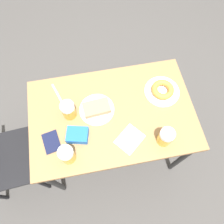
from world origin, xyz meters
TOP-DOWN VIEW (x-y plane):
  - ground_plane at (0.00, 0.00)m, footprint 8.00×8.00m
  - table at (0.00, 0.00)m, footprint 0.64×1.01m
  - plate_with_cake at (0.04, 0.09)m, footprint 0.21×0.21m
  - plate_with_donut at (0.09, -0.34)m, footprint 0.22×0.22m
  - beer_mug_left at (-0.22, 0.28)m, footprint 0.08×0.08m
  - beer_mug_center at (-0.22, -0.26)m, footprint 0.08×0.08m
  - beer_mug_right at (0.04, 0.25)m, footprint 0.08×0.08m
  - napkin_folded at (-0.18, -0.07)m, footprint 0.19×0.19m
  - fork at (0.19, 0.31)m, footprint 0.16×0.07m
  - passport_near_edge at (-0.11, 0.37)m, footprint 0.14×0.11m
  - blue_pouch at (-0.11, 0.22)m, footprint 0.12×0.14m

SIDE VIEW (x-z plane):
  - ground_plane at x=0.00m, z-range 0.00..0.00m
  - table at x=0.00m, z-range 0.29..1.02m
  - fork at x=0.19m, z-range 0.73..0.73m
  - napkin_folded at x=-0.18m, z-range 0.73..0.74m
  - passport_near_edge at x=-0.11m, z-range 0.73..0.74m
  - plate_with_cake at x=0.04m, z-range 0.73..0.77m
  - plate_with_donut at x=0.09m, z-range 0.73..0.77m
  - blue_pouch at x=-0.11m, z-range 0.73..0.78m
  - beer_mug_left at x=-0.22m, z-range 0.73..0.85m
  - beer_mug_center at x=-0.22m, z-range 0.73..0.85m
  - beer_mug_right at x=0.04m, z-range 0.73..0.85m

